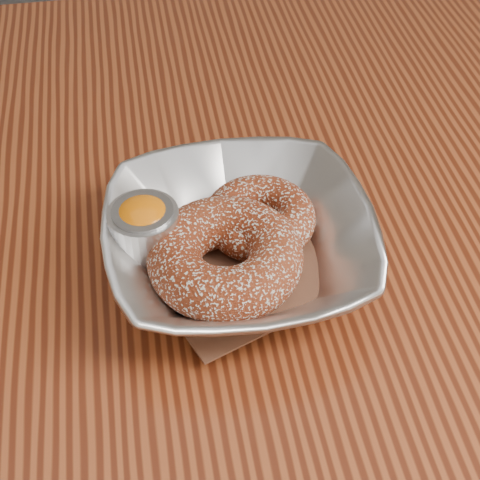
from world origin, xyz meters
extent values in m
cube|color=maroon|center=(0.00, 0.00, 0.73)|extent=(1.20, 0.80, 0.04)
imported|color=silver|center=(-0.12, -0.08, 0.78)|extent=(0.21, 0.21, 0.05)
cube|color=brown|center=(-0.12, -0.08, 0.76)|extent=(0.19, 0.19, 0.00)
torus|color=maroon|center=(-0.10, -0.05, 0.78)|extent=(0.10, 0.10, 0.03)
torus|color=maroon|center=(-0.13, -0.09, 0.78)|extent=(0.15, 0.15, 0.04)
cylinder|color=silver|center=(-0.19, -0.06, 0.78)|extent=(0.05, 0.05, 0.05)
cylinder|color=gray|center=(-0.19, -0.06, 0.79)|extent=(0.05, 0.05, 0.05)
ellipsoid|color=orange|center=(-0.19, -0.06, 0.80)|extent=(0.04, 0.04, 0.03)
camera|label=1|loc=(-0.18, -0.47, 1.17)|focal=55.00mm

